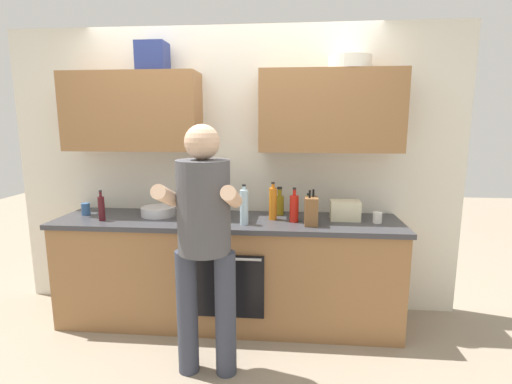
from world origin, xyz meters
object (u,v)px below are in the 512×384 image
(bottle_hotsauce, at_px, (294,208))
(grocery_bag_rice, at_px, (345,210))
(bottle_soy, at_px, (189,201))
(bottle_oil, at_px, (279,204))
(bottle_juice, at_px, (273,203))
(person_standing, at_px, (204,232))
(bottle_wine, at_px, (101,208))
(bottle_water, at_px, (244,207))
(cup_tea, at_px, (86,209))
(bottle_syrup, at_px, (185,204))
(bottle_soda, at_px, (308,210))
(cup_coffee, at_px, (377,218))
(mixing_bowl, at_px, (159,211))
(knife_block, at_px, (311,211))
(potted_herb, at_px, (217,199))

(bottle_hotsauce, height_order, grocery_bag_rice, bottle_hotsauce)
(grocery_bag_rice, bearing_deg, bottle_soy, -177.22)
(bottle_hotsauce, xyz_separation_m, bottle_soy, (-0.87, 0.04, 0.03))
(bottle_oil, xyz_separation_m, bottle_juice, (-0.05, -0.18, 0.04))
(person_standing, distance_m, bottle_wine, 1.13)
(bottle_water, bearing_deg, cup_tea, 172.33)
(bottle_syrup, xyz_separation_m, bottle_soda, (0.99, 0.14, -0.06))
(cup_coffee, distance_m, grocery_bag_rice, 0.26)
(grocery_bag_rice, bearing_deg, bottle_wine, -174.12)
(bottle_juice, distance_m, mixing_bowl, 0.99)
(bottle_hotsauce, relative_size, cup_coffee, 3.18)
(bottle_water, height_order, bottle_soda, bottle_water)
(bottle_soy, height_order, knife_block, bottle_soy)
(cup_coffee, xyz_separation_m, potted_herb, (-1.29, 0.01, 0.12))
(bottle_syrup, bearing_deg, bottle_water, -5.71)
(bottle_hotsauce, xyz_separation_m, bottle_juice, (-0.17, 0.06, 0.02))
(bottle_water, relative_size, grocery_bag_rice, 1.33)
(cup_tea, xyz_separation_m, knife_block, (1.92, -0.16, 0.06))
(person_standing, relative_size, cup_coffee, 19.25)
(bottle_soda, relative_size, cup_coffee, 2.53)
(bottle_wine, height_order, potted_herb, potted_herb)
(grocery_bag_rice, bearing_deg, person_standing, -142.18)
(bottle_water, bearing_deg, bottle_hotsauce, 16.23)
(bottle_soda, xyz_separation_m, knife_block, (0.02, -0.16, 0.03))
(bottle_oil, distance_m, knife_block, 0.41)
(bottle_water, relative_size, bottle_oil, 1.30)
(bottle_soy, distance_m, mixing_bowl, 0.32)
(person_standing, relative_size, knife_block, 6.01)
(bottle_wine, xyz_separation_m, bottle_soy, (0.69, 0.14, 0.04))
(bottle_syrup, height_order, bottle_soda, bottle_syrup)
(potted_herb, bearing_deg, cup_tea, 178.04)
(knife_block, bearing_deg, cup_tea, 175.13)
(bottle_syrup, bearing_deg, bottle_oil, 21.72)
(bottle_hotsauce, height_order, potted_herb, potted_herb)
(bottle_hotsauce, distance_m, grocery_bag_rice, 0.43)
(bottle_soda, height_order, cup_tea, bottle_soda)
(bottle_juice, height_order, potted_herb, bottle_juice)
(bottle_juice, relative_size, cup_coffee, 3.57)
(bottle_water, bearing_deg, cup_coffee, 7.48)
(bottle_soda, distance_m, knife_block, 0.16)
(cup_tea, xyz_separation_m, mixing_bowl, (0.63, 0.03, -0.01))
(cup_tea, bearing_deg, bottle_hotsauce, -2.41)
(potted_herb, bearing_deg, knife_block, -9.26)
(bottle_oil, relative_size, grocery_bag_rice, 1.02)
(cup_tea, bearing_deg, bottle_syrup, -8.70)
(bottle_juice, height_order, grocery_bag_rice, bottle_juice)
(bottle_soda, relative_size, grocery_bag_rice, 0.92)
(bottle_juice, bearing_deg, knife_block, -25.73)
(bottle_hotsauce, distance_m, bottle_oil, 0.27)
(person_standing, height_order, cup_coffee, person_standing)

